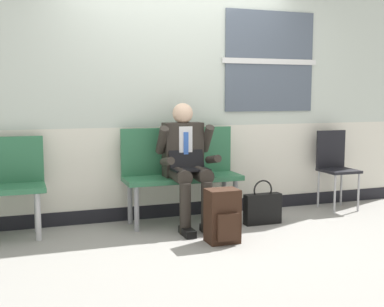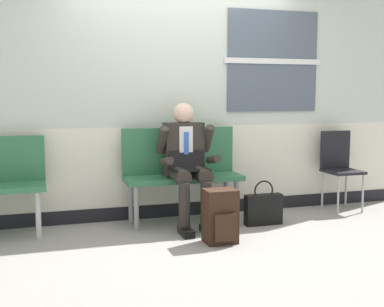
{
  "view_description": "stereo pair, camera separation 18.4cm",
  "coord_description": "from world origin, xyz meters",
  "px_view_note": "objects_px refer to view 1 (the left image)",
  "views": [
    {
      "loc": [
        -1.65,
        -4.57,
        1.34
      ],
      "look_at": [
        -0.03,
        0.0,
        0.75
      ],
      "focal_mm": 46.2,
      "sensor_mm": 36.0,
      "label": 1
    },
    {
      "loc": [
        -1.48,
        -4.63,
        1.34
      ],
      "look_at": [
        -0.03,
        0.0,
        0.75
      ],
      "focal_mm": 46.2,
      "sensor_mm": 36.0,
      "label": 2
    }
  ],
  "objects_px": {
    "bench_with_person": "(180,168)",
    "folding_chair": "(335,162)",
    "handbag": "(263,208)",
    "person_seated": "(187,161)",
    "backpack": "(223,216)"
  },
  "relations": [
    {
      "from": "bench_with_person",
      "to": "handbag",
      "type": "relative_size",
      "value": 2.63
    },
    {
      "from": "bench_with_person",
      "to": "folding_chair",
      "type": "distance_m",
      "value": 1.89
    },
    {
      "from": "person_seated",
      "to": "handbag",
      "type": "relative_size",
      "value": 2.7
    },
    {
      "from": "handbag",
      "to": "bench_with_person",
      "type": "bearing_deg",
      "value": 152.5
    },
    {
      "from": "person_seated",
      "to": "backpack",
      "type": "xyz_separation_m",
      "value": [
        0.12,
        -0.64,
        -0.43
      ]
    },
    {
      "from": "bench_with_person",
      "to": "person_seated",
      "type": "bearing_deg",
      "value": -90.0
    },
    {
      "from": "person_seated",
      "to": "bench_with_person",
      "type": "bearing_deg",
      "value": 90.0
    },
    {
      "from": "bench_with_person",
      "to": "person_seated",
      "type": "distance_m",
      "value": 0.23
    },
    {
      "from": "bench_with_person",
      "to": "folding_chair",
      "type": "relative_size",
      "value": 1.33
    },
    {
      "from": "handbag",
      "to": "folding_chair",
      "type": "bearing_deg",
      "value": 18.19
    },
    {
      "from": "backpack",
      "to": "folding_chair",
      "type": "bearing_deg",
      "value": 24.93
    },
    {
      "from": "handbag",
      "to": "person_seated",
      "type": "bearing_deg",
      "value": 165.99
    },
    {
      "from": "backpack",
      "to": "handbag",
      "type": "distance_m",
      "value": 0.79
    },
    {
      "from": "bench_with_person",
      "to": "person_seated",
      "type": "height_order",
      "value": "person_seated"
    },
    {
      "from": "bench_with_person",
      "to": "backpack",
      "type": "relative_size",
      "value": 2.49
    }
  ]
}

